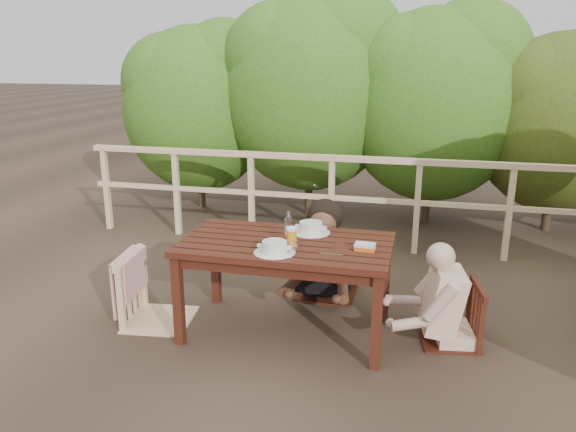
% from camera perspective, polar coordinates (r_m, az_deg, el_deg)
% --- Properties ---
extents(ground, '(60.00, 60.00, 0.00)m').
position_cam_1_polar(ground, '(4.36, -0.16, -11.60)').
color(ground, '#493528').
rests_on(ground, ground).
extents(table, '(1.53, 0.86, 0.71)m').
position_cam_1_polar(table, '(4.21, -0.16, -7.35)').
color(table, '#36140C').
rests_on(table, ground).
extents(chair_left, '(0.57, 0.57, 1.04)m').
position_cam_1_polar(chair_left, '(4.41, -13.31, -4.34)').
color(chair_left, '#DCB58A').
rests_on(chair_left, ground).
extents(chair_far, '(0.51, 0.51, 1.00)m').
position_cam_1_polar(chair_far, '(4.80, 4.09, -2.45)').
color(chair_far, '#36140C').
rests_on(chair_far, ground).
extents(chair_right, '(0.48, 0.48, 0.84)m').
position_cam_1_polar(chair_right, '(4.21, 16.51, -7.03)').
color(chair_right, '#36140C').
rests_on(chair_right, ground).
extents(woman, '(0.56, 0.69, 1.36)m').
position_cam_1_polar(woman, '(4.77, 4.17, -0.29)').
color(woman, black).
rests_on(woman, ground).
extents(diner_right, '(0.69, 0.59, 1.25)m').
position_cam_1_polar(diner_right, '(4.14, 17.15, -4.49)').
color(diner_right, beige).
rests_on(diner_right, ground).
extents(railing, '(5.60, 0.10, 1.01)m').
position_cam_1_polar(railing, '(6.01, 4.46, 1.48)').
color(railing, '#DCB58A').
rests_on(railing, ground).
extents(hedge_row, '(6.60, 1.60, 3.80)m').
position_cam_1_polar(hedge_row, '(6.96, 9.79, 14.95)').
color(hedge_row, '#345D19').
rests_on(hedge_row, ground).
extents(soup_near, '(0.29, 0.29, 0.10)m').
position_cam_1_polar(soup_near, '(3.84, -1.39, -3.27)').
color(soup_near, white).
rests_on(soup_near, table).
extents(soup_far, '(0.29, 0.29, 0.10)m').
position_cam_1_polar(soup_far, '(4.27, 2.35, -1.25)').
color(soup_far, white).
rests_on(soup_far, table).
extents(bread_roll, '(0.14, 0.11, 0.08)m').
position_cam_1_polar(bread_roll, '(3.92, -1.17, -2.99)').
color(bread_roll, olive).
rests_on(bread_roll, table).
extents(beer_glass, '(0.08, 0.08, 0.15)m').
position_cam_1_polar(beer_glass, '(3.97, 0.38, -2.21)').
color(beer_glass, orange).
rests_on(beer_glass, table).
extents(bottle, '(0.05, 0.05, 0.23)m').
position_cam_1_polar(bottle, '(4.10, 0.05, -1.04)').
color(bottle, silver).
rests_on(bottle, table).
extents(tumbler, '(0.07, 0.07, 0.08)m').
position_cam_1_polar(tumbler, '(3.87, 0.49, -3.25)').
color(tumbler, silver).
rests_on(tumbler, table).
extents(butter_tub, '(0.15, 0.11, 0.06)m').
position_cam_1_polar(butter_tub, '(3.93, 7.87, -3.25)').
color(butter_tub, white).
rests_on(butter_tub, table).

